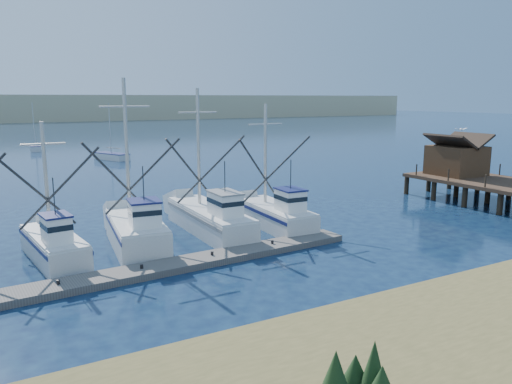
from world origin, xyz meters
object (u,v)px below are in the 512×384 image
(sailboat_near, at_px, (112,156))
(sailboat_far, at_px, (36,148))
(floating_dock, at_px, (122,276))
(timber_pier, at_px, (491,174))

(sailboat_near, relative_size, sailboat_far, 1.00)
(floating_dock, relative_size, timber_pier, 1.37)
(timber_pier, xyz_separation_m, sailboat_near, (-20.67, 46.40, -2.08))
(floating_dock, relative_size, sailboat_near, 3.38)
(sailboat_near, bearing_deg, sailboat_far, 90.58)
(sailboat_far, bearing_deg, floating_dock, -85.37)
(floating_dock, height_order, sailboat_far, sailboat_far)
(timber_pier, bearing_deg, sailboat_near, 114.02)
(sailboat_far, bearing_deg, sailboat_near, -59.38)
(sailboat_near, height_order, sailboat_far, same)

